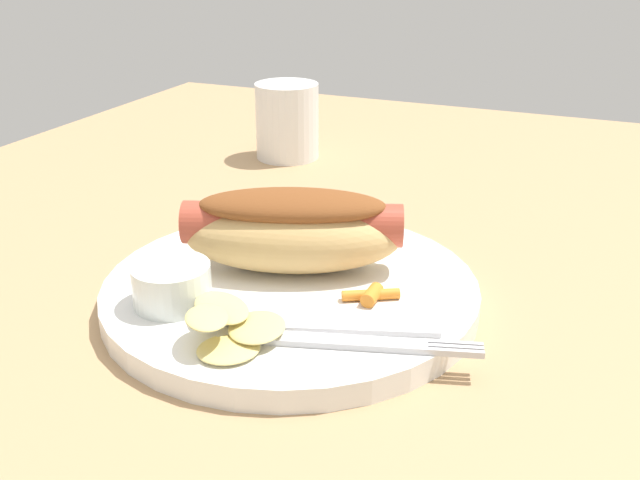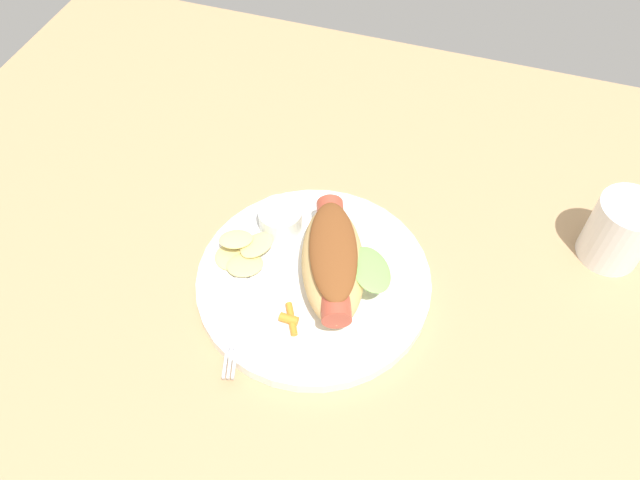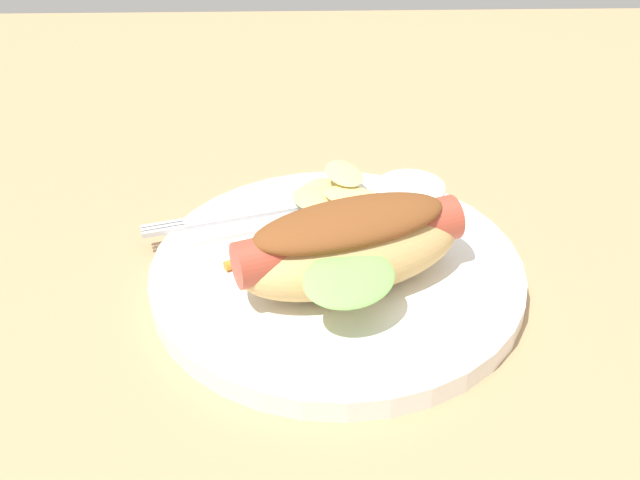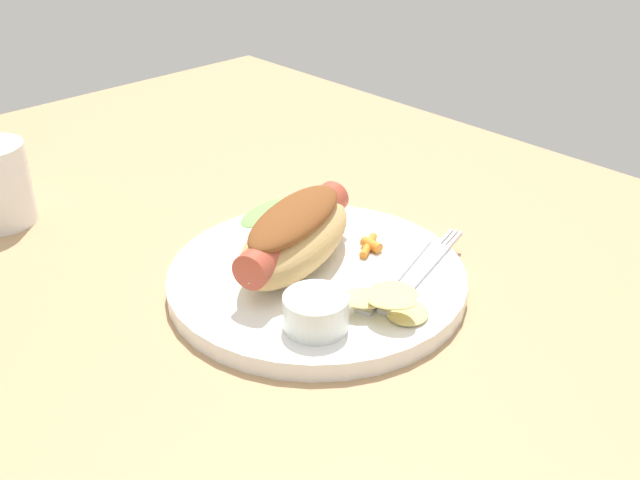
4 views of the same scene
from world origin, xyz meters
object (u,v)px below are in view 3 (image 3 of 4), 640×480
at_px(sauce_ramekin, 409,202).
at_px(fork, 249,214).
at_px(knife, 271,224).
at_px(chips_pile, 332,190).
at_px(carrot_garnish, 249,257).
at_px(plate, 337,274).
at_px(hot_dog, 350,245).

distance_m(sauce_ramekin, fork, 0.12).
bearing_deg(knife, fork, -57.35).
relative_size(chips_pile, carrot_garnish, 2.09).
bearing_deg(carrot_garnish, knife, -17.62).
bearing_deg(plate, knife, 42.92).
height_order(hot_dog, fork, hot_dog).
bearing_deg(hot_dog, fork, -70.03).
xyz_separation_m(hot_dog, carrot_garnish, (0.03, 0.07, -0.03)).
bearing_deg(carrot_garnish, sauce_ramekin, -65.38).
xyz_separation_m(sauce_ramekin, fork, (0.00, 0.12, -0.01)).
xyz_separation_m(plate, carrot_garnish, (0.01, 0.06, 0.01)).
relative_size(fork, carrot_garnish, 4.15).
bearing_deg(hot_dog, knife, -72.82).
xyz_separation_m(fork, chips_pile, (0.02, -0.06, 0.01)).
bearing_deg(carrot_garnish, hot_dog, -110.71).
xyz_separation_m(sauce_ramekin, knife, (-0.01, 0.10, -0.01)).
distance_m(plate, knife, 0.07).
height_order(sauce_ramekin, knife, sauce_ramekin).
xyz_separation_m(plate, chips_pile, (0.08, 0.00, 0.02)).
relative_size(sauce_ramekin, carrot_garnish, 1.38).
relative_size(sauce_ramekin, knife, 0.36).
xyz_separation_m(chips_pile, carrot_garnish, (-0.08, 0.06, -0.01)).
relative_size(hot_dog, fork, 1.10).
bearing_deg(fork, plate, 118.70).
distance_m(hot_dog, knife, 0.09).
bearing_deg(fork, knife, 125.10).
distance_m(fork, chips_pile, 0.07).
bearing_deg(fork, sauce_ramekin, 161.50).
distance_m(chips_pile, carrot_garnish, 0.10).
bearing_deg(chips_pile, hot_dog, -176.02).
relative_size(hot_dog, sauce_ramekin, 3.30).
bearing_deg(knife, hot_dog, 108.62).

